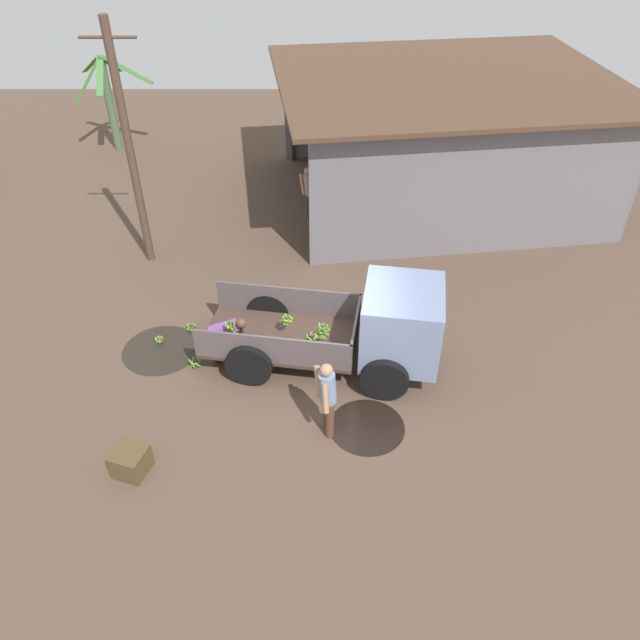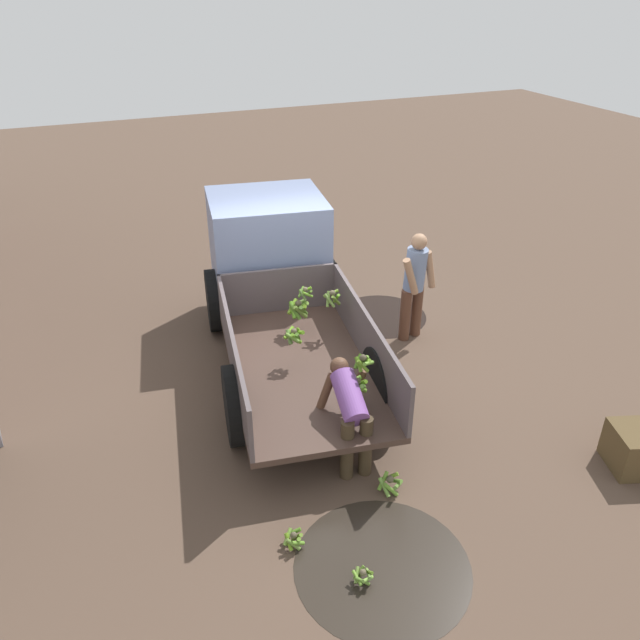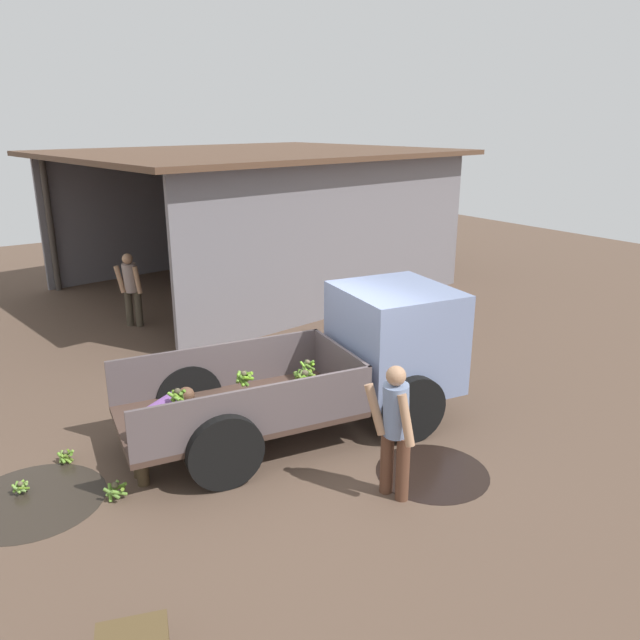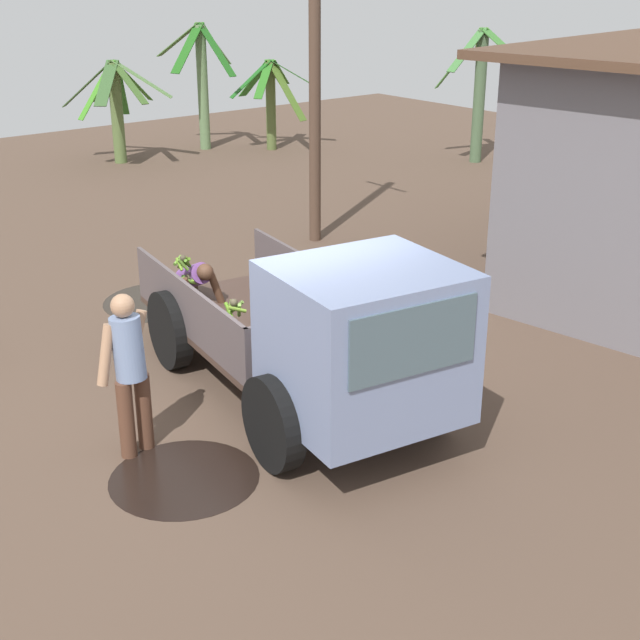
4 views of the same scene
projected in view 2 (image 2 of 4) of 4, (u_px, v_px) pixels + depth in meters
name	position (u px, v px, depth m)	size (l,w,h in m)	color
ground	(300.00, 359.00, 9.07)	(36.00, 36.00, 0.00)	brown
mud_patch_0	(381.00, 316.00, 10.19)	(1.46, 1.46, 0.01)	black
mud_patch_1	(382.00, 567.00, 5.91)	(1.69, 1.69, 0.01)	#2B241D
cargo_truck	(274.00, 270.00, 9.26)	(5.06, 2.57, 1.99)	#453129
person_foreground_visitor	(415.00, 282.00, 9.14)	(0.46, 0.69, 1.70)	brown
person_worker_loading	(350.00, 410.00, 6.87)	(0.84, 0.65, 1.14)	#3E301F
banana_bunch_on_ground_0	(390.00, 483.00, 6.70)	(0.30, 0.30, 0.22)	brown
banana_bunch_on_ground_1	(294.00, 539.00, 6.08)	(0.22, 0.22, 0.18)	brown
banana_bunch_on_ground_2	(363.00, 575.00, 5.72)	(0.20, 0.20, 0.16)	brown
wooden_crate_0	(637.00, 449.00, 7.00)	(0.56, 0.56, 0.50)	brown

